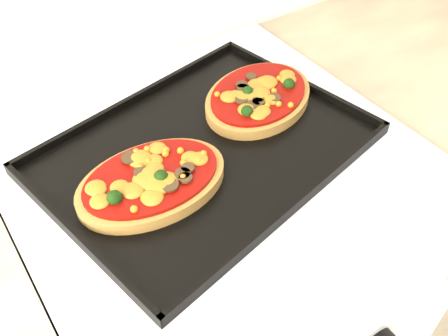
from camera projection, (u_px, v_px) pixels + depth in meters
stove at (218, 312)px, 1.06m from camera, size 0.60×0.60×0.91m
baking_tray at (205, 148)px, 0.74m from camera, size 0.52×0.43×0.02m
pizza_left at (152, 180)px, 0.68m from camera, size 0.22×0.15×0.03m
pizza_right at (258, 96)px, 0.81m from camera, size 0.24×0.21×0.03m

